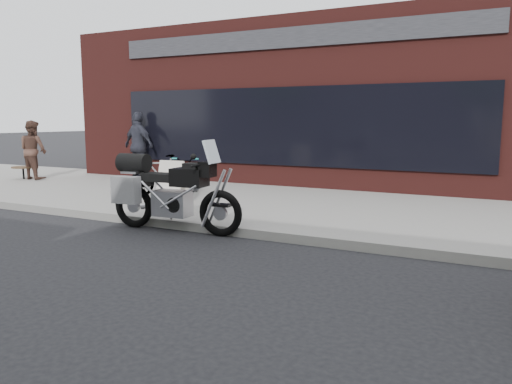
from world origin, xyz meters
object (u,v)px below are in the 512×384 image
bicycle_front (191,176)px  sandwich_sign (173,183)px  bicycle_rear (161,175)px  cafe_table (23,168)px  motorcycle (166,192)px  cafe_patron_right (139,145)px  cafe_patron_left (33,150)px

bicycle_front → sandwich_sign: bearing=-92.9°
bicycle_rear → sandwich_sign: bearing=-13.3°
sandwich_sign → cafe_table: size_ratio=1.41×
bicycle_rear → cafe_table: bicycle_rear is taller
motorcycle → sandwich_sign: motorcycle is taller
motorcycle → sandwich_sign: 1.83m
motorcycle → cafe_patron_right: bearing=130.2°
motorcycle → bicycle_front: (-1.36, 2.74, -0.07)m
bicycle_front → cafe_patron_right: (-3.15, 2.00, 0.53)m
bicycle_rear → sandwich_sign: size_ratio=1.71×
bicycle_front → cafe_table: 6.18m
bicycle_rear → cafe_patron_left: bearing=-159.4°
cafe_table → cafe_patron_left: size_ratio=0.38×
bicycle_rear → cafe_patron_left: 5.29m
cafe_patron_right → cafe_table: bearing=38.6°
sandwich_sign → cafe_patron_right: (-3.52, 3.20, 0.53)m
bicycle_rear → cafe_patron_left: (-5.22, 0.82, 0.39)m
bicycle_rear → sandwich_sign: bicycle_rear is taller
bicycle_rear → cafe_patron_right: bearing=167.6°
bicycle_front → cafe_patron_left: bearing=154.5°
motorcycle → sandwich_sign: (-0.99, 1.54, -0.07)m
motorcycle → cafe_table: (-7.53, 3.16, -0.19)m
bicycle_front → bicycle_rear: (-0.62, -0.28, 0.01)m
bicycle_front → bicycle_rear: 0.68m
bicycle_front → bicycle_rear: size_ratio=1.11×
cafe_patron_right → cafe_patron_left: bearing=39.4°
motorcycle → sandwich_sign: size_ratio=2.75×
cafe_table → cafe_patron_left: (0.32, 0.13, 0.52)m
sandwich_sign → bicycle_front: bearing=103.8°
cafe_patron_right → motorcycle: bearing=144.6°
cafe_table → cafe_patron_right: 3.46m
motorcycle → bicycle_rear: (-1.99, 2.46, -0.06)m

